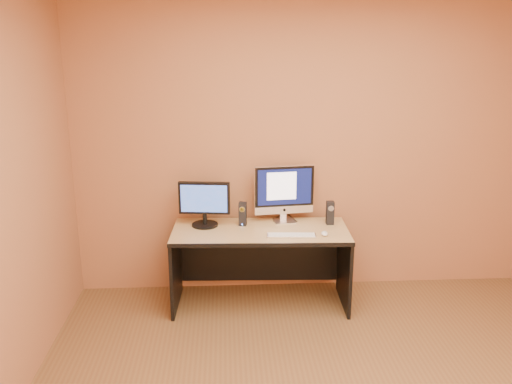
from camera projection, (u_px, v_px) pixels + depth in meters
walls at (362, 220)px, 2.76m from camera, size 4.00×4.00×2.60m
desk at (260, 267)px, 4.56m from camera, size 1.48×0.69×0.67m
imac at (285, 194)px, 4.61m from camera, size 0.54×0.25×0.50m
second_monitor at (204, 204)px, 4.52m from camera, size 0.46×0.27×0.38m
speaker_left at (243, 214)px, 4.56m from camera, size 0.07×0.08×0.20m
speaker_right at (330, 213)px, 4.59m from camera, size 0.06×0.07×0.20m
keyboard at (292, 235)px, 4.32m from camera, size 0.40×0.13×0.02m
mouse at (325, 233)px, 4.34m from camera, size 0.06×0.10×0.03m
cable_a at (293, 218)px, 4.75m from camera, size 0.06×0.19×0.01m
cable_b at (276, 218)px, 4.74m from camera, size 0.07×0.15×0.01m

